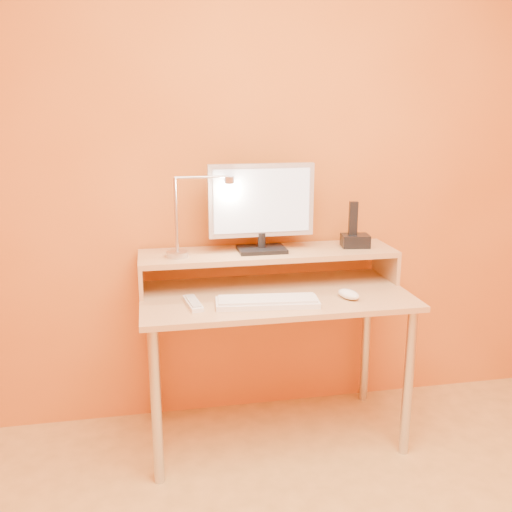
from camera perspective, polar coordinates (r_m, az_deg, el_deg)
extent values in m
cube|color=orange|center=(2.74, 0.55, 8.90)|extent=(3.00, 0.04, 2.50)
cylinder|color=#BBBCC4|center=(2.41, -10.04, -14.81)|extent=(0.04, 0.04, 0.69)
cylinder|color=#BBBCC4|center=(2.65, 15.10, -12.30)|extent=(0.04, 0.04, 0.69)
cylinder|color=#BBBCC4|center=(2.86, -10.25, -9.92)|extent=(0.04, 0.04, 0.69)
cylinder|color=#BBBCC4|center=(3.06, 11.03, -8.27)|extent=(0.04, 0.04, 0.69)
cube|color=tan|center=(2.55, 1.95, -4.05)|extent=(1.20, 0.60, 0.02)
cube|color=tan|center=(2.61, -11.54, -2.05)|extent=(0.02, 0.30, 0.14)
cube|color=tan|center=(2.85, 12.96, -0.75)|extent=(0.02, 0.30, 0.14)
cube|color=tan|center=(2.65, 1.26, 0.26)|extent=(1.20, 0.30, 0.02)
cube|color=black|center=(2.63, 0.57, 0.68)|extent=(0.22, 0.16, 0.02)
cylinder|color=black|center=(2.62, 0.57, 1.61)|extent=(0.04, 0.04, 0.07)
cube|color=#B3B3B8|center=(2.60, 0.54, 5.64)|extent=(0.49, 0.04, 0.33)
cube|color=black|center=(2.62, 0.44, 5.72)|extent=(0.44, 0.02, 0.28)
cube|color=silver|center=(2.58, 0.62, 5.58)|extent=(0.45, 0.01, 0.29)
cylinder|color=#BBBCC4|center=(2.56, -7.95, 0.19)|extent=(0.10, 0.10, 0.02)
cylinder|color=#BBBCC4|center=(2.52, -8.09, 4.10)|extent=(0.01, 0.01, 0.33)
cylinder|color=#BBBCC4|center=(2.50, -5.46, 7.94)|extent=(0.24, 0.01, 0.01)
cylinder|color=#BBBCC4|center=(2.52, -2.71, 7.69)|extent=(0.04, 0.04, 0.03)
cylinder|color=#FFEAC6|center=(2.52, -2.70, 7.32)|extent=(0.03, 0.03, 0.00)
cube|color=black|center=(2.75, 9.98, 1.53)|extent=(0.14, 0.12, 0.06)
cube|color=black|center=(2.73, 9.79, 3.77)|extent=(0.04, 0.03, 0.16)
cube|color=blue|center=(2.73, 11.24, 1.33)|extent=(0.01, 0.00, 0.04)
cube|color=white|center=(2.39, 1.15, -4.73)|extent=(0.45, 0.18, 0.02)
ellipsoid|color=white|center=(2.50, 9.34, -3.82)|extent=(0.10, 0.13, 0.04)
cube|color=white|center=(2.40, -6.37, -4.79)|extent=(0.08, 0.19, 0.02)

